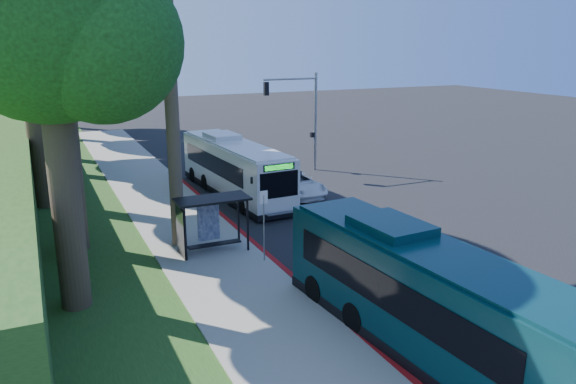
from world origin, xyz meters
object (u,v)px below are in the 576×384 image
white_bus (234,167)px  teal_bus (429,298)px  bus_shelter (206,214)px  pickup (296,184)px

white_bus → teal_bus: (-0.82, -19.60, 0.06)m
bus_shelter → teal_bus: teal_bus is taller
bus_shelter → pickup: bus_shelter is taller
bus_shelter → pickup: (7.75, 7.10, -1.11)m
white_bus → pickup: size_ratio=2.38×
bus_shelter → teal_bus: bearing=-71.5°
pickup → white_bus: bearing=150.2°
teal_bus → pickup: teal_bus is taller
bus_shelter → teal_bus: size_ratio=0.26×
bus_shelter → white_bus: size_ratio=0.27×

